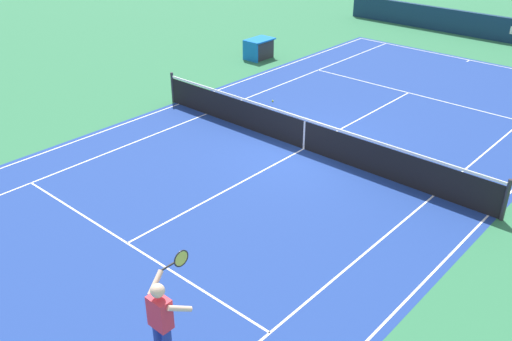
{
  "coord_description": "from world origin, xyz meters",
  "views": [
    {
      "loc": [
        12.14,
        8.86,
        7.19
      ],
      "look_at": [
        3.23,
        0.98,
        0.9
      ],
      "focal_mm": 39.49,
      "sensor_mm": 36.0,
      "label": 1
    }
  ],
  "objects": [
    {
      "name": "tennis_ball",
      "position": [
        -2.34,
        -3.17,
        0.03
      ],
      "size": [
        0.07,
        0.07,
        0.07
      ],
      "primitive_type": "sphere",
      "color": "#CCE01E",
      "rests_on": "ground_plane"
    },
    {
      "name": "tennis_player_near",
      "position": [
        8.05,
        3.25,
        0.93
      ],
      "size": [
        1.06,
        0.78,
        1.7
      ],
      "color": "navy",
      "rests_on": "ground_plane"
    },
    {
      "name": "equipment_cart_tarped",
      "position": [
        -6.02,
        -7.04,
        0.44
      ],
      "size": [
        1.25,
        0.84,
        0.85
      ],
      "color": "#2D2D33",
      "rests_on": "ground_plane"
    },
    {
      "name": "tennis_net",
      "position": [
        0.0,
        0.0,
        0.49
      ],
      "size": [
        0.1,
        11.7,
        1.08
      ],
      "color": "#2D2D33",
      "rests_on": "ground_plane"
    },
    {
      "name": "court_slab",
      "position": [
        0.0,
        0.0,
        0.0
      ],
      "size": [
        24.2,
        11.4,
        0.0
      ],
      "primitive_type": "cube",
      "color": "navy",
      "rests_on": "ground_plane"
    },
    {
      "name": "ground_plane",
      "position": [
        0.0,
        0.0,
        0.0
      ],
      "size": [
        60.0,
        60.0,
        0.0
      ],
      "primitive_type": "plane",
      "color": "#2D7247"
    },
    {
      "name": "court_line_markings",
      "position": [
        0.0,
        0.0,
        0.0
      ],
      "size": [
        23.85,
        11.05,
        0.01
      ],
      "color": "white",
      "rests_on": "ground_plane"
    },
    {
      "name": "stadium_barrier",
      "position": [
        -15.9,
        0.0,
        0.58
      ],
      "size": [
        0.26,
        17.0,
        1.16
      ],
      "color": "#112D4C",
      "rests_on": "ground_plane"
    }
  ]
}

